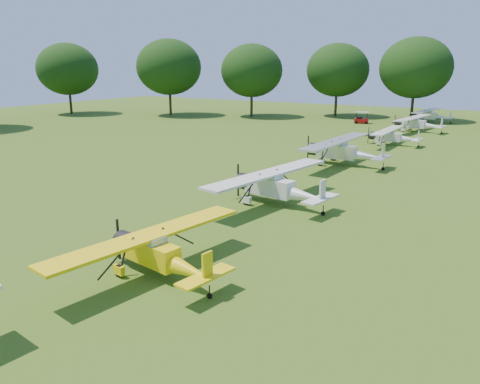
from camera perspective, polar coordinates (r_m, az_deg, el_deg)
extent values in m
plane|color=#2A4E13|center=(27.17, -0.81, -3.26)|extent=(160.00, 160.00, 0.00)
cylinder|color=#302213|center=(80.35, 20.26, 9.88)|extent=(0.44, 0.44, 4.74)
ellipsoid|color=black|center=(80.11, 20.65, 13.99)|extent=(11.05, 11.05, 9.39)
cylinder|color=#302213|center=(83.59, 11.61, 10.59)|extent=(0.44, 0.44, 4.49)
ellipsoid|color=black|center=(83.35, 11.81, 14.34)|extent=(10.47, 10.47, 8.90)
cylinder|color=#302213|center=(81.45, 1.42, 10.75)|extent=(0.44, 0.44, 4.44)
ellipsoid|color=black|center=(81.20, 1.44, 14.57)|extent=(10.36, 10.36, 8.80)
cylinder|color=#302213|center=(84.46, -8.50, 10.87)|extent=(0.44, 0.44, 4.77)
ellipsoid|color=black|center=(84.23, -8.66, 14.83)|extent=(11.14, 11.14, 9.47)
cylinder|color=#302213|center=(91.16, -19.96, 10.38)|extent=(0.44, 0.44, 4.56)
ellipsoid|color=black|center=(90.94, -20.29, 13.87)|extent=(10.64, 10.64, 9.04)
cube|color=yellow|center=(20.33, -10.82, -7.21)|extent=(3.03, 1.34, 0.96)
cone|color=yellow|center=(18.64, -6.00, -9.60)|extent=(2.66, 1.24, 0.82)
cube|color=#8CA5B2|center=(20.21, -11.06, -5.82)|extent=(1.58, 1.07, 0.50)
cylinder|color=black|center=(21.64, -13.71, -5.97)|extent=(0.97, 1.07, 0.95)
cube|color=black|center=(22.10, -14.61, -5.57)|extent=(0.07, 0.12, 1.92)
cube|color=yellow|center=(20.13, -11.09, -5.21)|extent=(2.92, 9.78, 0.13)
cube|color=yellow|center=(17.85, -4.01, -9.11)|extent=(0.17, 0.51, 1.19)
cube|color=yellow|center=(18.08, -4.19, -10.22)|extent=(1.19, 2.65, 0.08)
cylinder|color=black|center=(20.54, -14.54, -9.28)|extent=(0.57, 0.24, 0.55)
cylinder|color=black|center=(21.77, -9.57, -7.54)|extent=(0.57, 0.24, 0.55)
cylinder|color=black|center=(18.31, -3.73, -12.53)|extent=(0.23, 0.11, 0.22)
cube|color=silver|center=(29.97, 3.63, 0.67)|extent=(3.47, 1.52, 1.10)
cone|color=silver|center=(28.46, 8.17, -0.57)|extent=(3.05, 1.40, 0.94)
cube|color=#8CA5B2|center=(29.89, 3.49, 1.78)|extent=(1.81, 1.22, 0.58)
cylinder|color=black|center=(31.16, 0.71, 1.28)|extent=(1.10, 1.23, 1.09)
cube|color=black|center=(31.59, -0.23, 1.47)|extent=(0.08, 0.13, 2.20)
cube|color=silver|center=(29.83, 3.50, 2.27)|extent=(3.27, 11.20, 0.15)
cube|color=silver|center=(27.80, 10.03, 0.09)|extent=(0.20, 0.59, 1.36)
cube|color=silver|center=(27.97, 9.80, -0.81)|extent=(1.35, 3.04, 0.09)
cylinder|color=black|center=(29.68, 0.79, -1.01)|extent=(0.65, 0.27, 0.63)
cylinder|color=black|center=(31.67, 3.83, 0.00)|extent=(0.65, 0.27, 0.63)
cylinder|color=black|center=(28.12, 10.09, -2.59)|extent=(0.26, 0.12, 0.25)
cube|color=silver|center=(42.62, 11.72, 4.87)|extent=(3.62, 1.25, 1.17)
cone|color=silver|center=(41.60, 15.53, 4.14)|extent=(3.17, 1.17, 1.00)
cube|color=#8CA5B2|center=(42.56, 11.63, 5.70)|extent=(1.84, 1.12, 0.61)
cylinder|color=black|center=(43.47, 9.15, 5.19)|extent=(1.07, 1.21, 1.16)
cube|color=black|center=(43.78, 8.29, 5.30)|extent=(0.07, 0.14, 2.34)
cube|color=silver|center=(42.52, 11.65, 6.07)|extent=(2.26, 11.90, 0.16)
cube|color=silver|center=(41.16, 17.05, 4.71)|extent=(0.14, 0.62, 1.45)
cube|color=silver|center=(41.29, 16.85, 4.04)|extent=(1.12, 3.17, 0.10)
cylinder|color=black|center=(41.88, 9.78, 3.62)|extent=(0.68, 0.21, 0.67)
cylinder|color=black|center=(44.38, 11.31, 4.20)|extent=(0.68, 0.21, 0.67)
cylinder|color=black|center=(41.40, 17.04, 2.75)|extent=(0.27, 0.10, 0.27)
cube|color=silver|center=(54.72, 17.60, 6.45)|extent=(2.79, 0.85, 0.91)
cone|color=silver|center=(54.21, 19.99, 6.03)|extent=(2.44, 0.80, 0.78)
cube|color=#8CA5B2|center=(54.67, 17.55, 6.95)|extent=(1.40, 0.81, 0.48)
cylinder|color=black|center=(55.14, 15.94, 6.64)|extent=(0.79, 0.91, 0.90)
cube|color=black|center=(55.30, 15.37, 6.70)|extent=(0.05, 0.10, 1.82)
cube|color=silver|center=(54.64, 17.57, 7.18)|extent=(1.34, 9.22, 0.12)
cube|color=silver|center=(53.98, 20.93, 6.37)|extent=(0.09, 0.48, 1.13)
cube|color=silver|center=(54.05, 20.80, 5.98)|extent=(0.76, 2.44, 0.08)
cylinder|color=black|center=(53.95, 16.53, 5.72)|extent=(0.52, 0.14, 0.52)
cylinder|color=black|center=(56.02, 17.14, 6.00)|extent=(0.52, 0.14, 0.52)
cylinder|color=black|center=(54.13, 20.91, 5.20)|extent=(0.21, 0.07, 0.21)
cube|color=silver|center=(66.89, 20.36, 7.80)|extent=(3.23, 1.35, 1.03)
cone|color=silver|center=(66.10, 22.52, 7.39)|extent=(2.84, 1.24, 0.88)
cube|color=#8CA5B2|center=(66.86, 20.33, 8.27)|extent=(1.67, 1.11, 0.54)
cylinder|color=black|center=(67.51, 18.87, 8.00)|extent=(1.01, 1.13, 1.02)
cube|color=black|center=(67.74, 18.36, 8.06)|extent=(0.07, 0.12, 2.06)
cube|color=silver|center=(66.84, 20.35, 8.48)|extent=(2.81, 10.48, 0.14)
cube|color=silver|center=(65.77, 23.38, 7.70)|extent=(0.17, 0.55, 1.27)
cube|color=silver|center=(65.85, 23.26, 7.33)|extent=(1.20, 2.83, 0.09)
cylinder|color=black|center=(66.09, 19.31, 7.18)|extent=(0.60, 0.23, 0.59)
cylinder|color=black|center=(68.38, 20.03, 7.36)|extent=(0.60, 0.23, 0.59)
cylinder|color=black|center=(65.90, 23.35, 6.61)|extent=(0.24, 0.11, 0.24)
cube|color=silver|center=(78.73, 21.79, 8.64)|extent=(3.13, 1.26, 1.00)
cone|color=silver|center=(78.04, 23.59, 8.30)|extent=(2.75, 1.17, 0.86)
cube|color=#8CA5B2|center=(78.70, 21.76, 9.02)|extent=(1.62, 1.05, 0.52)
cylinder|color=black|center=(79.26, 20.53, 8.79)|extent=(0.97, 1.08, 0.99)
cube|color=black|center=(79.45, 20.11, 8.85)|extent=(0.07, 0.12, 2.00)
cube|color=silver|center=(78.68, 21.78, 9.19)|extent=(2.58, 10.17, 0.13)
cube|color=silver|center=(77.76, 24.31, 8.56)|extent=(0.16, 0.53, 1.24)
cube|color=silver|center=(77.83, 24.21, 8.25)|extent=(1.12, 2.74, 0.09)
cylinder|color=black|center=(77.89, 20.94, 8.13)|extent=(0.58, 0.22, 0.57)
cylinder|color=black|center=(80.15, 21.47, 8.25)|extent=(0.58, 0.22, 0.57)
cylinder|color=black|center=(77.86, 24.28, 7.66)|extent=(0.24, 0.10, 0.23)
cube|color=#AC0C0D|center=(73.88, 14.58, 8.41)|extent=(2.29, 1.62, 0.66)
cube|color=black|center=(73.85, 14.38, 8.71)|extent=(1.08, 1.22, 0.42)
cube|color=silver|center=(73.75, 14.64, 9.40)|extent=(2.22, 1.69, 0.08)
cylinder|color=black|center=(73.36, 13.99, 8.23)|extent=(0.43, 0.23, 0.41)
cylinder|color=black|center=(74.51, 14.04, 8.33)|extent=(0.43, 0.23, 0.41)
cylinder|color=black|center=(73.31, 15.10, 8.15)|extent=(0.43, 0.23, 0.41)
cylinder|color=black|center=(74.47, 15.13, 8.26)|extent=(0.43, 0.23, 0.41)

